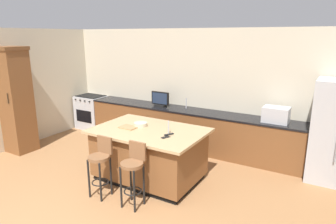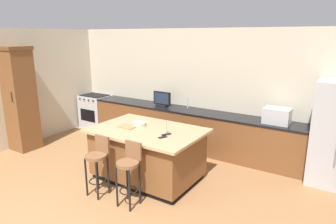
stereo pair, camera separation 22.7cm
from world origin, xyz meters
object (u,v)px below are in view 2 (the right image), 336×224
at_px(fruit_bowl, 139,124).
at_px(cell_phone, 163,137).
at_px(cabinet_tower, 20,97).
at_px(tv_monitor, 162,100).
at_px(cutting_board, 127,127).
at_px(range_oven, 96,111).
at_px(kitchen_island, 148,153).
at_px(bar_stool_right, 129,168).
at_px(tv_remote, 166,134).
at_px(microwave, 277,116).
at_px(bar_stool_left, 98,161).

bearing_deg(fruit_bowl, cell_phone, -22.61).
relative_size(cabinet_tower, fruit_bowl, 9.35).
xyz_separation_m(tv_monitor, cutting_board, (0.42, -1.74, -0.13)).
distance_m(range_oven, tv_monitor, 2.36).
distance_m(cabinet_tower, cutting_board, 2.89).
bearing_deg(cell_phone, tv_monitor, 147.50).
distance_m(kitchen_island, fruit_bowl, 0.55).
bearing_deg(bar_stool_right, cell_phone, 74.35).
height_order(range_oven, cutting_board, cutting_board).
bearing_deg(cutting_board, tv_remote, 1.75).
xyz_separation_m(microwave, cell_phone, (-1.33, -1.91, -0.12)).
bearing_deg(cutting_board, fruit_bowl, 54.34).
bearing_deg(bar_stool_right, tv_monitor, 112.80).
height_order(microwave, bar_stool_right, microwave).
xyz_separation_m(range_oven, tv_remote, (3.52, -1.77, 0.48)).
height_order(kitchen_island, cabinet_tower, cabinet_tower).
height_order(tv_remote, cutting_board, tv_remote).
bearing_deg(cabinet_tower, bar_stool_right, -8.17).
xyz_separation_m(bar_stool_right, cutting_board, (-0.67, 0.76, 0.34)).
distance_m(kitchen_island, microwave, 2.54).
xyz_separation_m(bar_stool_left, tv_remote, (0.78, 0.81, 0.36)).
distance_m(bar_stool_left, cell_phone, 1.10).
relative_size(bar_stool_right, cutting_board, 3.21).
bearing_deg(tv_remote, microwave, 77.45).
height_order(range_oven, cell_phone, cell_phone).
bearing_deg(bar_stool_left, cutting_board, 92.99).
bearing_deg(cell_phone, range_oven, 175.04).
bearing_deg(cell_phone, tv_remote, 120.46).
xyz_separation_m(microwave, bar_stool_left, (-2.13, -2.58, -0.47)).
relative_size(bar_stool_right, fruit_bowl, 4.02).
xyz_separation_m(tv_monitor, bar_stool_left, (0.46, -2.53, -0.48)).
xyz_separation_m(microwave, bar_stool_right, (-1.51, -2.55, -0.45)).
xyz_separation_m(cabinet_tower, bar_stool_left, (2.91, -0.54, -0.61)).
relative_size(tv_monitor, cell_phone, 2.99).
bearing_deg(cabinet_tower, microwave, 22.08).
bearing_deg(cutting_board, cell_phone, -7.48).
relative_size(kitchen_island, tv_monitor, 4.33).
distance_m(kitchen_island, cabinet_tower, 3.34).
xyz_separation_m(tv_monitor, fruit_bowl, (0.55, -1.56, -0.10)).
xyz_separation_m(kitchen_island, microwave, (1.80, 1.70, 0.58)).
xyz_separation_m(fruit_bowl, tv_remote, (0.69, -0.16, -0.02)).
bearing_deg(tv_monitor, microwave, 1.14).
height_order(tv_monitor, tv_remote, tv_monitor).
height_order(range_oven, bar_stool_left, bar_stool_left).
xyz_separation_m(cabinet_tower, cutting_board, (2.87, 0.25, -0.26)).
relative_size(microwave, fruit_bowl, 1.95).
relative_size(bar_stool_right, cell_phone, 6.61).
bearing_deg(kitchen_island, bar_stool_right, -71.11).
bearing_deg(range_oven, tv_monitor, -1.27).
xyz_separation_m(fruit_bowl, cell_phone, (0.71, -0.29, -0.03)).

